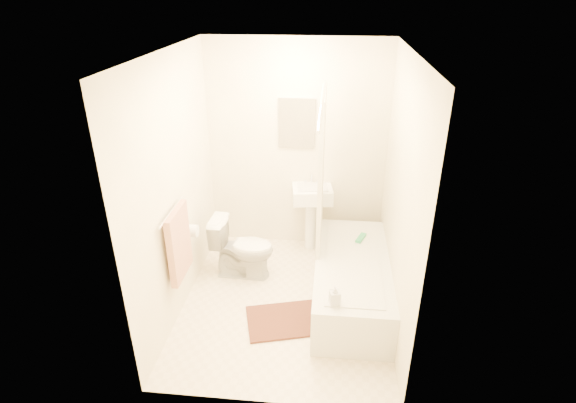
# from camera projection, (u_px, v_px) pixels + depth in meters

# --- Properties ---
(floor) EXTENTS (2.40, 2.40, 0.00)m
(floor) POSITION_uv_depth(u_px,v_px,m) (285.00, 302.00, 4.49)
(floor) COLOR beige
(floor) RESTS_ON ground
(ceiling) EXTENTS (2.40, 2.40, 0.00)m
(ceiling) POSITION_uv_depth(u_px,v_px,m) (285.00, 52.00, 3.44)
(ceiling) COLOR white
(ceiling) RESTS_ON ground
(wall_back) EXTENTS (2.00, 0.02, 2.40)m
(wall_back) POSITION_uv_depth(u_px,v_px,m) (297.00, 149.00, 5.04)
(wall_back) COLOR beige
(wall_back) RESTS_ON ground
(wall_left) EXTENTS (0.02, 2.40, 2.40)m
(wall_left) POSITION_uv_depth(u_px,v_px,m) (175.00, 189.00, 4.06)
(wall_left) COLOR beige
(wall_left) RESTS_ON ground
(wall_right) EXTENTS (0.02, 2.40, 2.40)m
(wall_right) POSITION_uv_depth(u_px,v_px,m) (400.00, 199.00, 3.87)
(wall_right) COLOR beige
(wall_right) RESTS_ON ground
(mirror) EXTENTS (0.40, 0.03, 0.55)m
(mirror) POSITION_uv_depth(u_px,v_px,m) (297.00, 123.00, 4.89)
(mirror) COLOR white
(mirror) RESTS_ON wall_back
(curtain_rod) EXTENTS (0.03, 1.70, 0.03)m
(curtain_rod) POSITION_uv_depth(u_px,v_px,m) (323.00, 102.00, 3.68)
(curtain_rod) COLOR silver
(curtain_rod) RESTS_ON wall_back
(shower_curtain) EXTENTS (0.04, 0.80, 1.55)m
(shower_curtain) POSITION_uv_depth(u_px,v_px,m) (321.00, 171.00, 4.38)
(shower_curtain) COLOR silver
(shower_curtain) RESTS_ON curtain_rod
(towel_bar) EXTENTS (0.02, 0.60, 0.02)m
(towel_bar) POSITION_uv_depth(u_px,v_px,m) (172.00, 211.00, 3.87)
(towel_bar) COLOR silver
(towel_bar) RESTS_ON wall_left
(towel) EXTENTS (0.06, 0.45, 0.66)m
(towel) POSITION_uv_depth(u_px,v_px,m) (179.00, 243.00, 4.01)
(towel) COLOR #CC7266
(towel) RESTS_ON towel_bar
(toilet_paper) EXTENTS (0.11, 0.12, 0.12)m
(toilet_paper) POSITION_uv_depth(u_px,v_px,m) (192.00, 231.00, 4.38)
(toilet_paper) COLOR white
(toilet_paper) RESTS_ON wall_left
(toilet) EXTENTS (0.68, 0.40, 0.66)m
(toilet) POSITION_uv_depth(u_px,v_px,m) (243.00, 248.00, 4.79)
(toilet) COLOR white
(toilet) RESTS_ON floor
(sink) EXTENTS (0.49, 0.41, 0.87)m
(sink) POSITION_uv_depth(u_px,v_px,m) (312.00, 215.00, 5.23)
(sink) COLOR white
(sink) RESTS_ON floor
(bathtub) EXTENTS (0.71, 1.63, 0.46)m
(bathtub) POSITION_uv_depth(u_px,v_px,m) (351.00, 280.00, 4.44)
(bathtub) COLOR silver
(bathtub) RESTS_ON floor
(bath_mat) EXTENTS (0.77, 0.66, 0.02)m
(bath_mat) POSITION_uv_depth(u_px,v_px,m) (283.00, 320.00, 4.23)
(bath_mat) COLOR #4F2F21
(bath_mat) RESTS_ON floor
(soap_bottle) EXTENTS (0.10, 0.10, 0.18)m
(soap_bottle) POSITION_uv_depth(u_px,v_px,m) (335.00, 295.00, 3.71)
(soap_bottle) COLOR white
(soap_bottle) RESTS_ON bathtub
(scrub_brush) EXTENTS (0.12, 0.20, 0.04)m
(scrub_brush) POSITION_uv_depth(u_px,v_px,m) (361.00, 238.00, 4.68)
(scrub_brush) COLOR #2E9C5B
(scrub_brush) RESTS_ON bathtub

